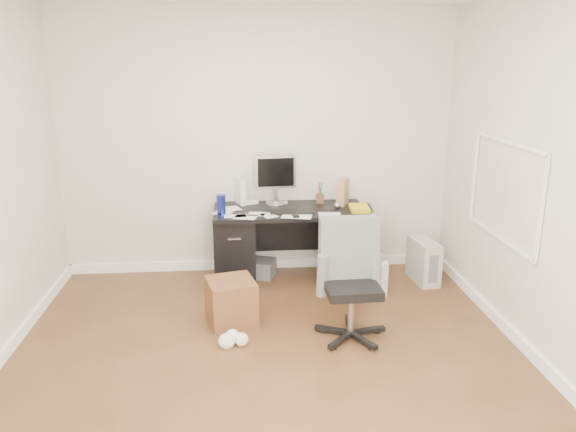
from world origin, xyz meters
The scene contains 18 objects.
ground centered at (0.00, 0.00, 0.00)m, with size 4.00×4.00×0.00m, color #4A2F17.
room_shell centered at (0.03, 0.03, 1.66)m, with size 4.02×4.02×2.71m.
desk centered at (0.30, 1.65, 0.40)m, with size 1.50×0.70×0.75m.
loose_papers centered at (0.10, 1.60, 0.75)m, with size 1.10×0.60×0.00m, color white, non-canonical shape.
lcd_monitor centered at (0.17, 1.80, 1.01)m, with size 0.41×0.24×0.52m, color #AAA9AE, non-canonical shape.
keyboard centered at (0.32, 1.50, 0.76)m, with size 0.43×0.15×0.02m, color black.
computer_mouse centered at (0.77, 1.61, 0.78)m, with size 0.07×0.07×0.07m, color #AAA9AE.
travel_mug centered at (-0.37, 1.52, 0.84)m, with size 0.08×0.08×0.19m, color navy.
white_binder centered at (-0.19, 1.90, 0.89)m, with size 0.11×0.23×0.27m, color silver.
magazine_file centered at (0.86, 1.78, 0.88)m, with size 0.11×0.22×0.26m, color #AD8053.
pen_cup centered at (0.63, 1.85, 0.86)m, with size 0.09×0.09×0.22m, color brown, non-canonical shape.
yellow_book centered at (0.99, 1.54, 0.77)m, with size 0.20×0.25×0.04m, color yellow.
paper_remote centered at (0.35, 1.39, 0.76)m, with size 0.28×0.23×0.02m, color white, non-canonical shape.
office_chair centered at (0.69, 0.37, 0.49)m, with size 0.55×0.55×0.98m, color #575A57, non-canonical shape.
pc_tower centered at (1.65, 1.48, 0.22)m, with size 0.19×0.43×0.43m, color #B3B0A1.
shopping_bag centered at (1.08, 1.19, 0.16)m, with size 0.24×0.17×0.32m, color silver.
wicker_basket centered at (-0.28, 0.72, 0.19)m, with size 0.39×0.39×0.39m, color #4E2E17.
desk_printer centered at (-0.01, 1.75, 0.09)m, with size 0.31×0.25×0.18m, color slate.
Camera 1 is at (-0.17, -3.72, 2.22)m, focal length 35.00 mm.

